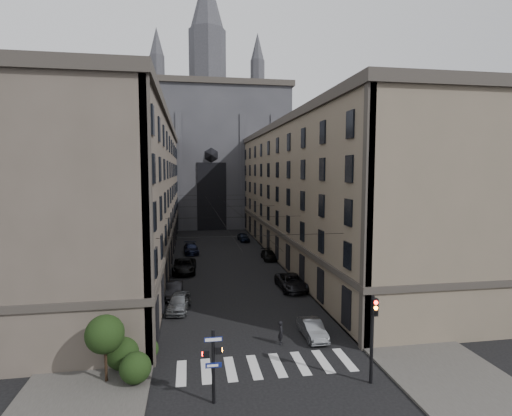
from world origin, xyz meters
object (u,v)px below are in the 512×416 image
gothic_tower (208,147)px  car_right_midfar (269,255)px  car_left_midnear (174,290)px  pedestrian (281,333)px  car_left_near (179,302)px  car_right_midnear (291,282)px  pedestrian_signal_left (213,361)px  car_right_far (243,237)px  traffic_light_right (373,329)px  car_left_far (191,249)px  car_left_midfar (184,266)px  car_right_near (312,329)px

gothic_tower → car_right_midfar: (6.17, -40.25, -17.16)m
gothic_tower → car_left_midnear: gothic_tower is taller
pedestrian → car_left_midnear: bearing=47.6°
car_left_near → car_right_midnear: (11.38, 4.54, 0.01)m
pedestrian_signal_left → car_right_far: 49.01m
traffic_light_right → car_left_far: traffic_light_right is taller
car_left_midfar → car_right_far: bearing=66.2°
gothic_tower → car_left_midfar: gothic_tower is taller
car_right_midfar → car_right_far: bearing=96.3°
car_right_midfar → gothic_tower: bearing=99.3°
car_left_midnear → car_left_midfar: car_left_midfar is taller
car_left_midnear → car_left_far: size_ratio=0.85×
gothic_tower → car_right_midfar: size_ratio=13.11×
car_left_far → car_right_near: 33.21m
car_left_near → car_right_near: 12.33m
car_right_midnear → car_left_far: bearing=115.8°
car_left_far → car_right_near: bearing=-78.3°
traffic_light_right → car_right_near: (-1.40, 6.76, -2.64)m
car_left_far → car_right_midnear: bearing=-66.6°
car_right_midfar → car_right_far: (-1.49, 15.09, 0.06)m
pedestrian_signal_left → pedestrian: 8.44m
gothic_tower → pedestrian_signal_left: 75.15m
pedestrian → car_right_far: bearing=10.5°
pedestrian → car_right_near: bearing=-60.4°
car_left_midfar → pedestrian_signal_left: bearing=-83.9°
gothic_tower → car_right_far: 30.77m
traffic_light_right → car_left_near: size_ratio=1.16×
car_right_midfar → car_left_far: bearing=150.9°
car_left_near → car_left_midfar: size_ratio=0.76×
car_right_near → car_right_midfar: car_right_near is taller
car_right_far → pedestrian: pedestrian is taller
gothic_tower → car_left_midnear: size_ratio=13.36×
traffic_light_right → pedestrian: bearing=122.9°
car_right_midfar → car_left_midnear: bearing=-129.6°
car_left_midnear → pedestrian: bearing=-55.2°
car_left_midnear → car_right_far: (10.88, 29.70, -0.01)m
car_left_near → gothic_tower: bearing=91.6°
car_left_far → car_right_far: bearing=41.4°
pedestrian_signal_left → car_right_far: (8.19, 48.30, -1.62)m
gothic_tower → pedestrian: (1.66, -66.96, -16.97)m
car_left_midfar → car_right_midfar: car_left_midfar is taller
traffic_light_right → car_left_midfar: (-10.90, 27.60, -2.47)m
car_left_near → car_left_midfar: bearing=95.6°
gothic_tower → car_right_midnear: size_ratio=10.50×
car_right_midnear → car_right_midfar: 14.07m
car_left_midfar → car_left_far: 11.27m
gothic_tower → car_left_near: bearing=-95.5°
traffic_light_right → pedestrian_signal_left: bearing=-177.4°
pedestrian → pedestrian_signal_left: bearing=156.1°
car_left_near → pedestrian: 10.91m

